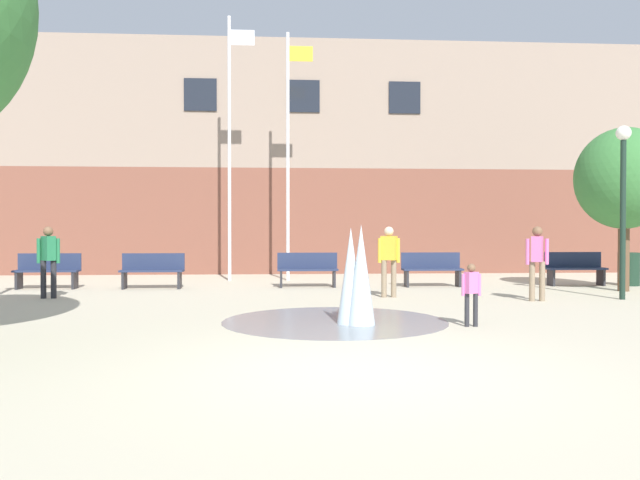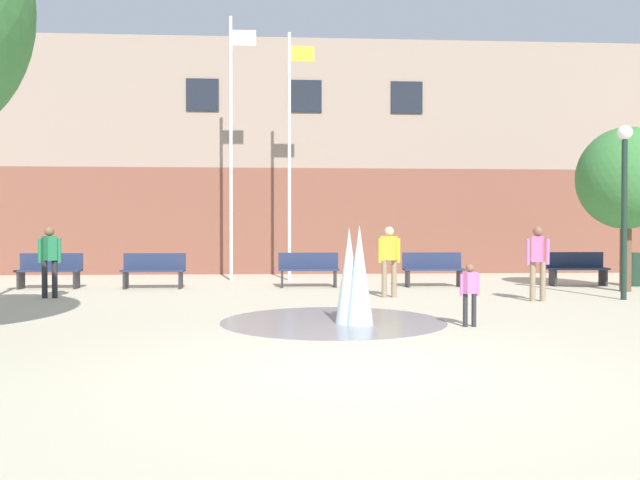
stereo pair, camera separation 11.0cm
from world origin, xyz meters
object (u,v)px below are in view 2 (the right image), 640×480
at_px(park_bench_far_right, 577,268).
at_px(trash_can, 631,269).
at_px(adult_in_red, 389,256).
at_px(park_bench_under_right_flagpole, 433,269).
at_px(park_bench_center, 309,269).
at_px(flagpole_right, 290,149).
at_px(park_bench_left_of_flagpoles, 50,270).
at_px(park_bench_under_left_flagpole, 154,270).
at_px(adult_near_bench, 538,257).
at_px(flagpole_left, 232,141).
at_px(lamp_post_right_lane, 624,185).
at_px(adult_watching, 50,256).
at_px(street_tree_near_building, 626,179).
at_px(child_with_pink_shirt, 470,290).
at_px(child_in_fountain, 356,285).

distance_m(park_bench_far_right, trash_can, 1.46).
bearing_deg(adult_in_red, park_bench_under_right_flagpole, 85.28).
relative_size(park_bench_center, flagpole_right, 0.22).
xyz_separation_m(park_bench_left_of_flagpoles, adult_in_red, (8.40, -2.62, 0.45)).
bearing_deg(adult_in_red, park_bench_far_right, 52.70).
height_order(park_bench_left_of_flagpoles, park_bench_under_left_flagpole, same).
height_order(adult_near_bench, flagpole_left, flagpole_left).
bearing_deg(park_bench_under_left_flagpole, lamp_post_right_lane, -16.77).
relative_size(park_bench_far_right, flagpole_left, 0.20).
relative_size(adult_in_red, trash_can, 1.77).
height_order(park_bench_left_of_flagpoles, trash_can, park_bench_left_of_flagpoles).
bearing_deg(flagpole_right, park_bench_under_left_flagpole, -146.12).
distance_m(park_bench_under_right_flagpole, adult_watching, 9.46).
bearing_deg(lamp_post_right_lane, street_tree_near_building, 59.56).
bearing_deg(park_bench_far_right, adult_in_red, -154.79).
bearing_deg(child_with_pink_shirt, park_bench_center, -99.59).
xyz_separation_m(lamp_post_right_lane, street_tree_near_building, (1.04, 1.78, 0.30)).
bearing_deg(adult_in_red, park_bench_left_of_flagpoles, -169.81).
bearing_deg(park_bench_left_of_flagpoles, child_in_fountain, -38.90).
xyz_separation_m(adult_near_bench, child_in_fountain, (-4.14, -2.31, -0.35)).
bearing_deg(park_bench_under_left_flagpole, park_bench_under_right_flagpole, 0.72).
height_order(child_in_fountain, flagpole_right, flagpole_right).
bearing_deg(street_tree_near_building, adult_near_bench, -147.06).
height_order(adult_near_bench, adult_in_red, same).
bearing_deg(adult_in_red, street_tree_near_building, 37.08).
xyz_separation_m(park_bench_center, adult_near_bench, (4.72, -3.59, 0.45)).
bearing_deg(adult_near_bench, flagpole_right, -107.08).
distance_m(flagpole_left, street_tree_near_building, 10.76).
height_order(park_bench_under_right_flagpole, flagpole_right, flagpole_right).
distance_m(lamp_post_right_lane, street_tree_near_building, 2.08).
bearing_deg(adult_watching, adult_in_red, -134.80).
bearing_deg(flagpole_right, adult_in_red, -66.10).
relative_size(adult_near_bench, trash_can, 1.77).
height_order(adult_in_red, trash_can, adult_in_red).
relative_size(child_in_fountain, flagpole_right, 0.13).
distance_m(child_with_pink_shirt, flagpole_right, 10.13).
xyz_separation_m(adult_in_red, flagpole_left, (-3.90, 4.87, 3.24)).
height_order(park_bench_under_right_flagpole, lamp_post_right_lane, lamp_post_right_lane).
distance_m(park_bench_under_left_flagpole, park_bench_under_right_flagpole, 7.34).
bearing_deg(flagpole_left, park_bench_left_of_flagpoles, -153.45).
distance_m(park_bench_under_left_flagpole, child_with_pink_shirt, 9.22).
bearing_deg(park_bench_center, park_bench_far_right, -0.05).
bearing_deg(adult_in_red, lamp_post_right_lane, 18.92).
bearing_deg(trash_can, flagpole_left, 167.92).
relative_size(park_bench_under_left_flagpole, flagpole_left, 0.20).
xyz_separation_m(park_bench_under_right_flagpole, lamp_post_right_lane, (3.39, -3.33, 2.00)).
bearing_deg(park_bench_far_right, child_with_pink_shirt, -126.19).
bearing_deg(park_bench_center, flagpole_right, 101.54).
bearing_deg(park_bench_center, park_bench_under_left_flagpole, -177.64).
xyz_separation_m(park_bench_left_of_flagpoles, lamp_post_right_lane, (13.41, -3.37, 2.00)).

